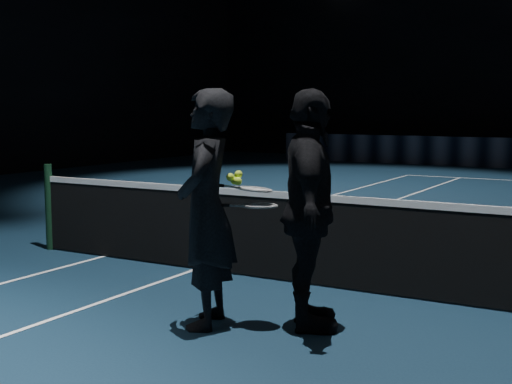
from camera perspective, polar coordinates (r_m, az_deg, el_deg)
net_post_left at (r=9.51m, az=-16.22°, el=-1.16°), size 0.10×0.10×1.10m
player_a at (r=5.91m, az=-4.00°, el=-1.37°), size 0.70×0.84×1.98m
player_b at (r=5.83m, az=4.28°, el=-1.48°), size 0.97×1.25×1.98m
racket_lower at (r=5.85m, az=0.36°, el=-1.11°), size 0.71×0.48×0.03m
racket_upper at (r=5.88m, az=-0.09°, el=0.22°), size 0.70×0.52×0.10m
tennis_balls at (r=5.85m, az=-1.54°, el=1.05°), size 0.12×0.10×0.12m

